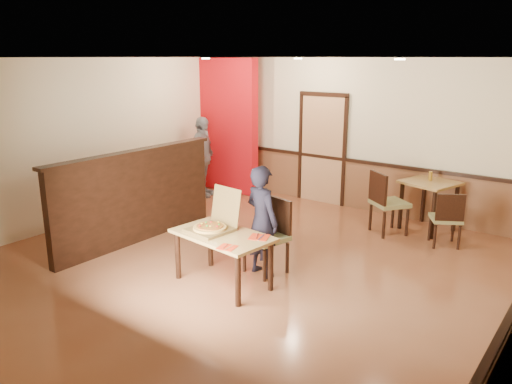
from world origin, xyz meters
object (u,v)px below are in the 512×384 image
at_px(main_table, 223,242).
at_px(side_chair_left, 386,200).
at_px(diner_chair, 270,233).
at_px(diner, 262,221).
at_px(side_table, 429,192).
at_px(side_chair_right, 447,217).
at_px(passerby, 202,157).
at_px(pizza_box, 213,225).
at_px(condiment, 430,176).

bearing_deg(main_table, side_chair_left, 80.11).
distance_m(diner_chair, side_chair_left, 2.42).
height_order(main_table, diner, diner).
height_order(diner_chair, diner, diner).
distance_m(main_table, side_table, 3.89).
xyz_separation_m(main_table, diner_chair, (0.24, 0.69, -0.03)).
bearing_deg(diner_chair, diner, -86.84).
bearing_deg(side_chair_right, side_chair_left, -29.85).
bearing_deg(side_chair_left, diner_chair, 110.66).
xyz_separation_m(side_chair_left, side_chair_right, (0.98, 0.01, -0.09)).
bearing_deg(passerby, main_table, -152.63).
xyz_separation_m(main_table, side_chair_left, (0.88, 3.02, -0.01)).
bearing_deg(side_chair_left, pizza_box, 106.68).
xyz_separation_m(passerby, condiment, (4.40, 0.78, 0.08)).
height_order(side_table, diner, diner).
bearing_deg(main_table, diner, 75.08).
relative_size(side_chair_right, passerby, 0.52).
xyz_separation_m(side_table, diner, (-1.16, -3.09, 0.09)).
bearing_deg(diner_chair, side_table, 81.26).
bearing_deg(pizza_box, diner_chair, 64.35).
bearing_deg(condiment, pizza_box, -112.48).
distance_m(diner_chair, condiment, 3.23).
bearing_deg(pizza_box, passerby, 140.76).
height_order(diner_chair, side_chair_right, diner_chair).
relative_size(main_table, diner, 0.91).
distance_m(side_chair_left, condiment, 0.90).
xyz_separation_m(diner, condiment, (1.13, 3.17, 0.17)).
xyz_separation_m(side_chair_right, side_table, (-0.48, 0.61, 0.18)).
bearing_deg(side_chair_left, passerby, 37.53).
xyz_separation_m(side_table, condiment, (-0.03, 0.07, 0.26)).
bearing_deg(main_table, side_table, 75.62).
distance_m(diner, pizza_box, 0.65).
height_order(diner_chair, pizza_box, pizza_box).
xyz_separation_m(side_chair_right, passerby, (-4.91, -0.10, 0.35)).
relative_size(main_table, diner_chair, 1.35).
bearing_deg(passerby, pizza_box, -154.13).
xyz_separation_m(side_table, passerby, (-4.43, -0.71, 0.17)).
bearing_deg(side_table, main_table, -110.73).
bearing_deg(pizza_box, diner, 59.16).
bearing_deg(side_table, passerby, -170.91).
height_order(diner_chair, side_table, diner_chair).
distance_m(side_chair_left, side_chair_right, 0.98).
relative_size(side_chair_right, diner, 0.58).
relative_size(diner_chair, pizza_box, 1.60).
relative_size(side_chair_left, side_chair_right, 1.20).
bearing_deg(passerby, side_chair_right, -107.63).
bearing_deg(diner, main_table, 81.84).
bearing_deg(side_chair_right, passerby, -29.03).
bearing_deg(main_table, diner_chair, 77.58).
relative_size(passerby, pizza_box, 2.64).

